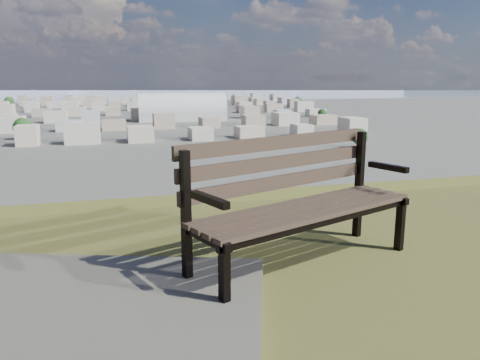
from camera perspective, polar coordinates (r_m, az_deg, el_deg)
name	(u,v)px	position (r m, az deg, el deg)	size (l,w,h in m)	color
park_bench	(297,194)	(3.79, 6.93, -1.76)	(2.06, 1.31, 1.03)	#402D25
arena	(183,112)	(300.93, -7.01, 8.24)	(55.38, 26.90, 22.69)	silver
city_blocks	(114,107)	(396.51, -15.08, 8.62)	(395.00, 361.00, 7.00)	beige
city_trees	(73,112)	(322.05, -19.72, 7.79)	(406.52, 387.20, 9.98)	#38231C
bay_water	(112,93)	(901.78, -15.34, 10.25)	(2400.00, 700.00, 0.12)	#95A6BD
far_hills	(88,78)	(1405.55, -18.02, 11.73)	(2050.00, 340.00, 60.00)	#A4ABCB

